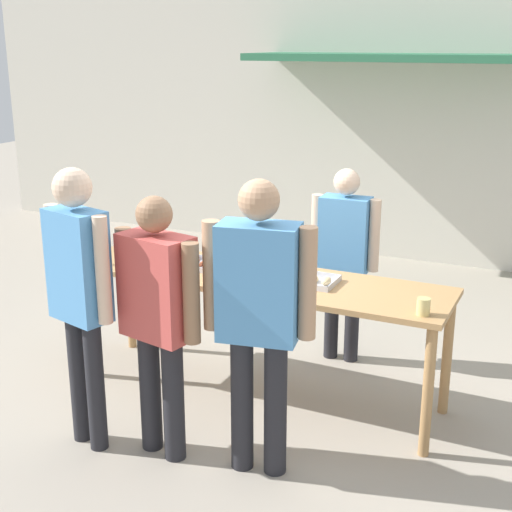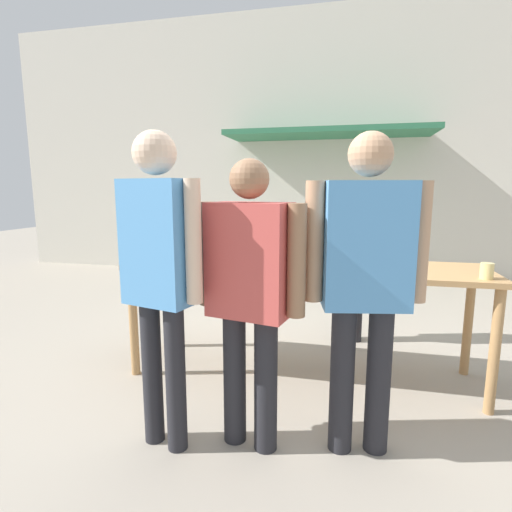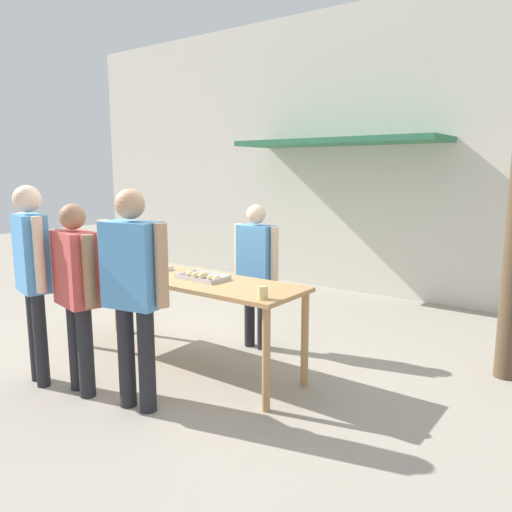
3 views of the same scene
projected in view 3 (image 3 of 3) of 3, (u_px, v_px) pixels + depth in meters
The scene contains 12 objects.
ground_plane at pixel (178, 363), 5.19m from camera, with size 24.00×24.00×0.00m, color #A39989.
building_facade_back at pixel (353, 152), 7.96m from camera, with size 12.00×1.11×4.50m.
serving_table at pixel (175, 285), 5.05m from camera, with size 2.82×0.74×0.94m.
food_tray_sausages at pixel (151, 269), 5.27m from camera, with size 0.39×0.29×0.04m.
food_tray_buns at pixel (203, 277), 4.84m from camera, with size 0.48×0.29×0.07m.
condiment_jar_mustard at pixel (77, 261), 5.57m from camera, with size 0.06×0.06×0.07m.
condiment_jar_ketchup at pixel (82, 262), 5.52m from camera, with size 0.06×0.06×0.07m.
beer_cup at pixel (263, 293), 4.08m from camera, with size 0.09×0.09×0.11m.
person_server_behind_table at pixel (256, 264), 5.49m from camera, with size 0.57×0.23×1.61m.
person_customer_holding_hotdog at pixel (32, 266), 4.52m from camera, with size 0.56×0.31×1.85m.
person_customer_with_cup at pixel (133, 282), 4.03m from camera, with size 0.67×0.34×1.84m.
person_customer_waiting_in_line at pixel (77, 284), 4.34m from camera, with size 0.65×0.34×1.70m.
Camera 3 is at (3.58, -3.48, 1.98)m, focal length 35.00 mm.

